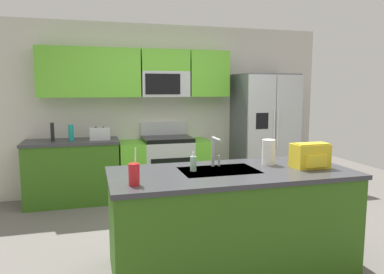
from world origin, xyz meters
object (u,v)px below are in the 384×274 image
drink_cup_red (134,174)px  soap_dispenser (193,163)px  backpack (310,155)px  toaster (100,134)px  pepper_mill (52,132)px  refrigerator (264,132)px  paper_towel_roll (268,152)px  range_oven (165,167)px  sink_faucet (215,149)px  bottle_teal (71,133)px

drink_cup_red → soap_dispenser: bearing=31.2°
drink_cup_red → backpack: bearing=6.4°
toaster → pepper_mill: (-0.63, 0.05, 0.04)m
refrigerator → paper_towel_roll: 2.41m
backpack → toaster: bearing=126.8°
range_oven → soap_dispenser: size_ratio=8.00×
pepper_mill → backpack: (2.44, -2.47, -0.01)m
paper_towel_roll → refrigerator: bearing=64.1°
sink_faucet → backpack: bearing=-18.0°
backpack → range_oven: bearing=109.2°
toaster → paper_towel_roll: 2.65m
pepper_mill → bottle_teal: size_ratio=1.13×
sink_faucet → paper_towel_roll: size_ratio=1.17×
range_oven → soap_dispenser: range_oven is taller
pepper_mill → backpack: 3.47m
refrigerator → paper_towel_roll: refrigerator is taller
soap_dispenser → refrigerator: bearing=51.0°
range_oven → backpack: 2.68m
toaster → bottle_teal: size_ratio=1.25×
refrigerator → backpack: refrigerator is taller
sink_faucet → drink_cup_red: drink_cup_red is taller
refrigerator → drink_cup_red: bearing=-132.6°
pepper_mill → paper_towel_roll: bearing=-46.2°
pepper_mill → range_oven: bearing=0.1°
refrigerator → soap_dispenser: 2.89m
soap_dispenser → pepper_mill: bearing=120.7°
bottle_teal → sink_faucet: size_ratio=0.80×
toaster → pepper_mill: bearing=175.5°
drink_cup_red → refrigerator: bearing=47.4°
toaster → backpack: 3.02m
backpack → bottle_teal: bearing=132.0°
range_oven → backpack: size_ratio=4.25×
range_oven → paper_towel_roll: bearing=-75.9°
range_oven → drink_cup_red: drink_cup_red is taller
soap_dispenser → paper_towel_roll: paper_towel_roll is taller
bottle_teal → paper_towel_roll: size_ratio=0.94×
refrigerator → toaster: bearing=179.6°
refrigerator → backpack: size_ratio=5.78×
toaster → sink_faucet: (0.98, -2.15, 0.08)m
range_oven → sink_faucet: size_ratio=4.82×
pepper_mill → drink_cup_red: bearing=-72.8°
toaster → bottle_teal: 0.39m
bottle_teal → drink_cup_red: size_ratio=0.79×
toaster → bottle_teal: bottle_teal is taller
paper_towel_roll → bottle_teal: bearing=130.7°
range_oven → paper_towel_roll: (0.56, -2.23, 0.58)m
soap_dispenser → backpack: size_ratio=0.53×
range_oven → refrigerator: bearing=-2.6°
pepper_mill → sink_faucet: bearing=-53.8°
toaster → drink_cup_red: 2.61m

